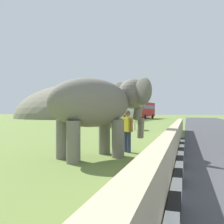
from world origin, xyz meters
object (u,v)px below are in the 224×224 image
object	(u,v)px
bus_orange	(91,108)
bus_red	(144,109)
elephant	(100,104)
person_handler	(127,129)
bus_white	(124,109)
cow_near	(107,119)
cow_mid	(137,120)

from	to	relation	value
bus_orange	bus_red	bearing A→B (deg)	-7.97
elephant	person_handler	bearing A→B (deg)	-30.06
bus_white	cow_near	size ratio (longest dim) A/B	4.35
person_handler	cow_mid	size ratio (longest dim) A/B	0.86
elephant	cow_near	xyz separation A→B (m)	(15.05, 4.68, -1.01)
bus_white	bus_red	xyz separation A→B (m)	(11.40, -1.56, 0.00)
bus_orange	bus_red	distance (m)	22.65
bus_white	cow_mid	world-z (taller)	bus_white
cow_near	bus_white	bearing A→B (deg)	8.82
cow_near	person_handler	bearing A→B (deg)	-158.59
elephant	cow_mid	distance (m)	12.75
bus_white	cow_mid	distance (m)	21.19
elephant	cow_mid	size ratio (longest dim) A/B	2.03
bus_red	bus_white	bearing A→B (deg)	172.22
elephant	bus_orange	distance (m)	23.62
elephant	cow_near	world-z (taller)	elephant
bus_white	bus_orange	bearing A→B (deg)	171.83
bus_white	cow_near	xyz separation A→B (m)	(-17.81, -2.76, -1.21)
bus_orange	cow_near	size ratio (longest dim) A/B	4.88
person_handler	bus_white	world-z (taller)	bus_white
elephant	bus_white	size ratio (longest dim) A/B	0.47
person_handler	bus_orange	size ratio (longest dim) A/B	0.18
bus_orange	cow_mid	distance (m)	12.15
elephant	bus_white	xyz separation A→B (m)	(32.85, 7.45, 0.19)
elephant	cow_near	distance (m)	15.79
person_handler	cow_near	world-z (taller)	person_handler
elephant	bus_red	size ratio (longest dim) A/B	0.40
elephant	bus_red	bearing A→B (deg)	7.58
elephant	person_handler	xyz separation A→B (m)	(1.25, -0.72, -0.96)
elephant	bus_orange	world-z (taller)	bus_orange
bus_orange	bus_white	world-z (taller)	same
bus_red	cow_mid	world-z (taller)	bus_red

